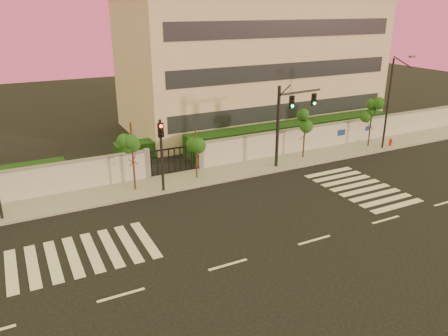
{
  "coord_description": "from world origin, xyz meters",
  "views": [
    {
      "loc": [
        -13.05,
        -15.42,
        11.29
      ],
      "look_at": [
        -2.15,
        6.0,
        2.32
      ],
      "focal_mm": 35.0,
      "sensor_mm": 36.0,
      "label": 1
    }
  ],
  "objects": [
    {
      "name": "traffic_signal_secondary",
      "position": [
        -4.82,
        9.3,
        3.04
      ],
      "size": [
        0.37,
        0.35,
        4.8
      ],
      "rotation": [
        0.0,
        0.0,
        -0.29
      ],
      "color": "black",
      "rests_on": "ground"
    },
    {
      "name": "street_tree_c",
      "position": [
        -6.38,
        10.3,
        3.38
      ],
      "size": [
        1.47,
        1.17,
        4.59
      ],
      "color": "#382314",
      "rests_on": "ground"
    },
    {
      "name": "ground",
      "position": [
        0.0,
        0.0,
        0.0
      ],
      "size": [
        120.0,
        120.0,
        0.0
      ],
      "primitive_type": "plane",
      "color": "black",
      "rests_on": "ground"
    },
    {
      "name": "street_tree_d",
      "position": [
        -2.0,
        10.42,
        2.72
      ],
      "size": [
        1.41,
        1.12,
        3.69
      ],
      "color": "#382314",
      "rests_on": "ground"
    },
    {
      "name": "streetlight_east",
      "position": [
        14.5,
        9.38,
        4.22
      ],
      "size": [
        0.47,
        1.88,
        7.8
      ],
      "color": "black",
      "rests_on": "ground"
    },
    {
      "name": "street_tree_f",
      "position": [
        13.85,
        10.49,
        3.16
      ],
      "size": [
        1.38,
        1.1,
        4.29
      ],
      "color": "#382314",
      "rests_on": "ground"
    },
    {
      "name": "fire_hydrant",
      "position": [
        15.57,
        9.69,
        0.38
      ],
      "size": [
        0.29,
        0.29,
        0.76
      ],
      "rotation": [
        0.0,
        0.0,
        -0.04
      ],
      "color": "red",
      "rests_on": "ground"
    },
    {
      "name": "sidewalk",
      "position": [
        0.0,
        10.5,
        0.07
      ],
      "size": [
        60.0,
        3.0,
        0.15
      ],
      "primitive_type": "cube",
      "color": "gray",
      "rests_on": "ground"
    },
    {
      "name": "hedge_row",
      "position": [
        1.17,
        14.74,
        0.82
      ],
      "size": [
        41.0,
        4.25,
        1.8
      ],
      "color": "#0F3313",
      "rests_on": "ground"
    },
    {
      "name": "road_markings",
      "position": [
        -1.58,
        3.76,
        0.01
      ],
      "size": [
        57.0,
        7.62,
        0.02
      ],
      "color": "silver",
      "rests_on": "ground"
    },
    {
      "name": "perimeter_wall",
      "position": [
        0.1,
        12.0,
        1.07
      ],
      "size": [
        60.0,
        0.36,
        2.2
      ],
      "color": "#AEB0B5",
      "rests_on": "ground"
    },
    {
      "name": "institutional_building",
      "position": [
        9.0,
        21.99,
        6.16
      ],
      "size": [
        24.4,
        12.4,
        12.25
      ],
      "color": "beige",
      "rests_on": "ground"
    },
    {
      "name": "street_tree_e",
      "position": [
        7.15,
        10.59,
        3.2
      ],
      "size": [
        1.51,
        1.2,
        4.35
      ],
      "color": "#382314",
      "rests_on": "ground"
    },
    {
      "name": "traffic_signal_main",
      "position": [
        4.9,
        9.84,
        3.84
      ],
      "size": [
        3.84,
        0.57,
        6.07
      ],
      "rotation": [
        0.0,
        0.0,
        0.11
      ],
      "color": "black",
      "rests_on": "ground"
    }
  ]
}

